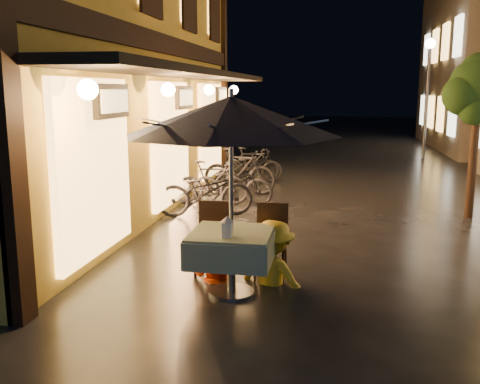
% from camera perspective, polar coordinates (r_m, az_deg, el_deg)
% --- Properties ---
extents(ground, '(90.00, 90.00, 0.00)m').
position_cam_1_polar(ground, '(6.72, 11.50, -10.72)').
color(ground, black).
rests_on(ground, ground).
extents(west_building, '(5.90, 11.40, 7.40)m').
position_cam_1_polar(west_building, '(11.70, -18.89, 16.49)').
color(west_building, gold).
rests_on(west_building, ground).
extents(street_tree, '(1.43, 1.20, 3.15)m').
position_cam_1_polar(street_tree, '(11.09, 24.16, 9.78)').
color(street_tree, black).
rests_on(street_tree, ground).
extents(streetlamp_far, '(0.36, 0.36, 4.23)m').
position_cam_1_polar(streetlamp_far, '(20.52, 19.42, 11.54)').
color(streetlamp_far, '#59595E').
rests_on(streetlamp_far, ground).
extents(cafe_table, '(0.99, 0.99, 0.78)m').
position_cam_1_polar(cafe_table, '(6.45, -0.92, -5.91)').
color(cafe_table, '#59595E').
rests_on(cafe_table, ground).
extents(patio_umbrella, '(2.54, 2.54, 2.46)m').
position_cam_1_polar(patio_umbrella, '(6.18, -0.97, 8.09)').
color(patio_umbrella, '#59595E').
rests_on(patio_umbrella, ground).
extents(cafe_chair_left, '(0.42, 0.42, 0.97)m').
position_cam_1_polar(cafe_chair_left, '(7.23, -2.94, -4.46)').
color(cafe_chair_left, black).
rests_on(cafe_chair_left, ground).
extents(cafe_chair_right, '(0.42, 0.42, 0.97)m').
position_cam_1_polar(cafe_chair_right, '(7.10, 3.38, -4.75)').
color(cafe_chair_right, black).
rests_on(cafe_chair_right, ground).
extents(table_lantern, '(0.16, 0.16, 0.25)m').
position_cam_1_polar(table_lantern, '(6.13, -1.37, -3.60)').
color(table_lantern, white).
rests_on(table_lantern, cafe_table).
extents(person_orange, '(0.76, 0.63, 1.43)m').
position_cam_1_polar(person_orange, '(6.97, -2.72, -3.56)').
color(person_orange, '#DE3600').
rests_on(person_orange, ground).
extents(person_yellow, '(1.16, 0.88, 1.58)m').
position_cam_1_polar(person_yellow, '(6.81, 3.60, -3.25)').
color(person_yellow, yellow).
rests_on(person_yellow, ground).
extents(bicycle_0, '(1.99, 1.24, 0.99)m').
position_cam_1_polar(bicycle_0, '(10.48, -3.72, 0.08)').
color(bicycle_0, black).
rests_on(bicycle_0, ground).
extents(bicycle_1, '(1.66, 0.73, 0.97)m').
position_cam_1_polar(bicycle_1, '(11.48, -3.05, 0.98)').
color(bicycle_1, black).
rests_on(bicycle_1, ground).
extents(bicycle_2, '(1.82, 0.76, 0.93)m').
position_cam_1_polar(bicycle_2, '(11.53, -0.81, 0.95)').
color(bicycle_2, black).
rests_on(bicycle_2, ground).
extents(bicycle_3, '(1.86, 0.80, 1.08)m').
position_cam_1_polar(bicycle_3, '(12.74, -0.09, 2.24)').
color(bicycle_3, black).
rests_on(bicycle_3, ground).
extents(bicycle_4, '(1.76, 1.01, 0.88)m').
position_cam_1_polar(bicycle_4, '(14.37, 1.24, 2.79)').
color(bicycle_4, black).
rests_on(bicycle_4, ground).
extents(bicycle_5, '(1.58, 0.59, 0.93)m').
position_cam_1_polar(bicycle_5, '(14.46, 1.16, 2.96)').
color(bicycle_5, black).
rests_on(bicycle_5, ground).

